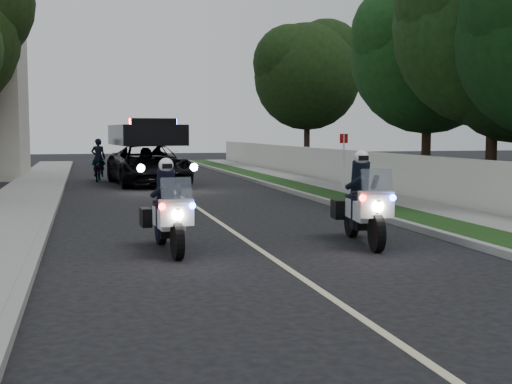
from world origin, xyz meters
TOP-DOWN VIEW (x-y plane):
  - ground at (0.00, 0.00)m, footprint 120.00×120.00m
  - curb_right at (4.10, 10.00)m, footprint 0.20×60.00m
  - grass_verge at (4.80, 10.00)m, footprint 1.20×60.00m
  - sidewalk_right at (6.10, 10.00)m, footprint 1.40×60.00m
  - property_wall at (7.10, 10.00)m, footprint 0.22×60.00m
  - curb_left at (-4.10, 10.00)m, footprint 0.20×60.00m
  - sidewalk_left at (-5.20, 10.00)m, footprint 2.00×60.00m
  - lane_marking at (0.00, 10.00)m, footprint 0.12×50.00m
  - police_moto_left at (-1.72, 3.94)m, footprint 0.85×2.12m
  - police_moto_right at (2.19, 3.82)m, footprint 1.08×2.32m
  - police_suv at (-0.60, 19.88)m, footprint 3.39×6.36m
  - bicycle at (-2.60, 22.47)m, footprint 0.84×1.94m
  - cyclist at (-2.60, 22.47)m, footprint 0.67×0.48m
  - sign_post at (6.00, 14.37)m, footprint 0.41×0.41m
  - tree_right_b at (9.57, 10.54)m, footprint 8.65×8.65m
  - tree_right_d at (9.77, 15.16)m, footprint 7.44×7.44m
  - tree_right_e at (9.99, 30.32)m, footprint 8.51×8.51m

SIDE VIEW (x-z plane):
  - ground at x=0.00m, z-range 0.00..0.00m
  - police_moto_left at x=-1.72m, z-range -0.89..0.89m
  - police_moto_right at x=2.19m, z-range -0.95..0.95m
  - police_suv at x=-0.60m, z-range -1.49..1.49m
  - bicycle at x=-2.60m, z-range -0.49..0.49m
  - cyclist at x=-2.60m, z-range -0.87..0.87m
  - sign_post at x=6.00m, z-range -1.12..1.12m
  - tree_right_b at x=9.57m, z-range -5.45..5.45m
  - tree_right_d at x=9.77m, z-range -5.00..5.00m
  - tree_right_e at x=9.99m, z-range -5.38..5.38m
  - lane_marking at x=0.00m, z-range 0.00..0.01m
  - curb_right at x=4.10m, z-range 0.00..0.15m
  - curb_left at x=-4.10m, z-range 0.00..0.15m
  - grass_verge at x=4.80m, z-range 0.00..0.16m
  - sidewalk_right at x=6.10m, z-range 0.00..0.16m
  - sidewalk_left at x=-5.20m, z-range 0.00..0.16m
  - property_wall at x=7.10m, z-range 0.00..1.50m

